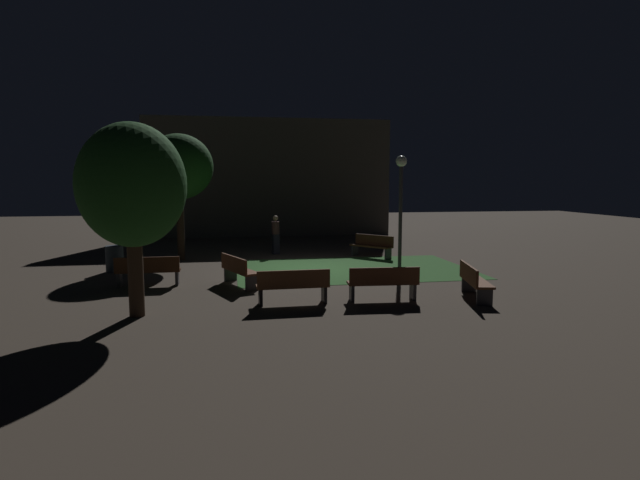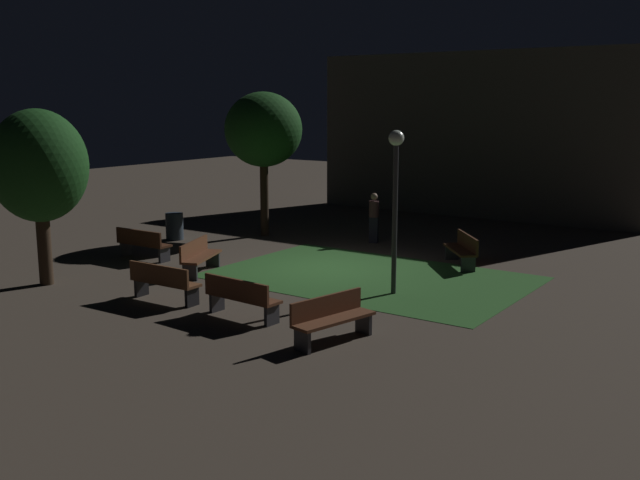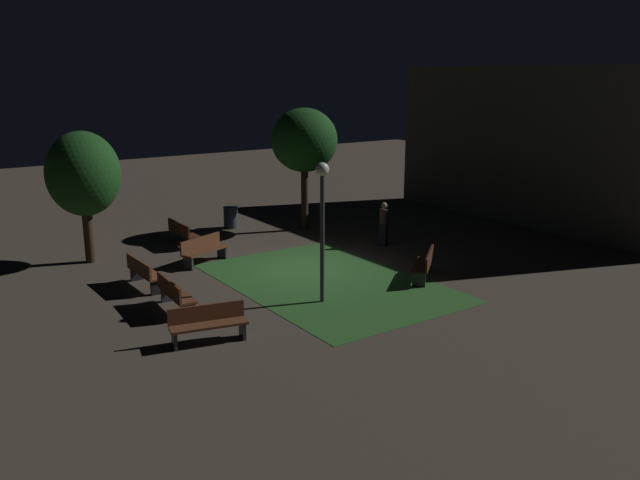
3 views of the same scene
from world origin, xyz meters
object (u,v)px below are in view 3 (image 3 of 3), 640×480
at_px(bench_front_right, 174,293).
at_px(tree_right_canopy, 83,175).
at_px(bench_lawn_edge, 204,249).
at_px(pedestrian, 384,223).
at_px(lamp_post_plaza_east, 322,206).
at_px(bench_corner, 425,264).
at_px(tree_tall_center, 304,141).
at_px(trash_bin, 231,217).
at_px(bench_path_side, 182,232).
at_px(bench_by_lamp, 208,323).
at_px(bench_near_trees, 144,272).

bearing_deg(bench_front_right, tree_right_canopy, -174.91).
distance_m(bench_lawn_edge, pedestrian, 6.53).
bearing_deg(bench_lawn_edge, lamp_post_plaza_east, 11.83).
height_order(bench_corner, tree_right_canopy, tree_right_canopy).
distance_m(tree_tall_center, trash_bin, 4.33).
xyz_separation_m(bench_path_side, bench_corner, (7.93, 4.49, 0.00)).
height_order(bench_corner, pedestrian, pedestrian).
xyz_separation_m(bench_by_lamp, bench_path_side, (-8.58, 3.00, 0.00)).
distance_m(bench_corner, tree_tall_center, 8.08).
relative_size(bench_front_right, lamp_post_plaza_east, 0.47).
distance_m(bench_path_side, pedestrian, 7.31).
xyz_separation_m(bench_front_right, tree_tall_center, (-5.72, 7.85, 3.06)).
distance_m(bench_near_trees, tree_right_canopy, 4.39).
relative_size(bench_by_lamp, bench_corner, 1.11).
height_order(tree_right_canopy, trash_bin, tree_right_canopy).
height_order(bench_lawn_edge, pedestrian, pedestrian).
xyz_separation_m(bench_path_side, tree_tall_center, (0.47, 5.01, 3.06)).
height_order(bench_near_trees, tree_right_canopy, tree_right_canopy).
bearing_deg(bench_near_trees, bench_corner, 61.09).
relative_size(bench_by_lamp, tree_right_canopy, 0.43).
xyz_separation_m(bench_near_trees, bench_by_lamp, (4.70, -0.15, 0.00)).
distance_m(bench_corner, bench_lawn_edge, 7.21).
distance_m(bench_path_side, trash_bin, 3.10).
bearing_deg(trash_bin, bench_corner, 10.65).
bearing_deg(bench_path_side, bench_lawn_edge, -7.55).
bearing_deg(pedestrian, bench_near_trees, -92.03).
bearing_deg(tree_right_canopy, bench_front_right, 5.09).
bearing_deg(tree_tall_center, bench_by_lamp, -44.62).
distance_m(bench_corner, trash_bin, 9.59).
xyz_separation_m(bench_by_lamp, tree_right_canopy, (-8.31, -0.38, 2.44)).
bearing_deg(bench_by_lamp, bench_front_right, 176.36).
bearing_deg(lamp_post_plaza_east, trash_bin, 168.16).
height_order(bench_near_trees, tree_tall_center, tree_tall_center).
height_order(bench_lawn_edge, tree_right_canopy, tree_right_canopy).
xyz_separation_m(trash_bin, pedestrian, (5.68, 3.26, 0.41)).
relative_size(bench_front_right, bench_lawn_edge, 0.99).
xyz_separation_m(bench_front_right, lamp_post_plaza_east, (1.64, 3.60, 2.19)).
xyz_separation_m(bench_lawn_edge, pedestrian, (1.62, 6.32, 0.37)).
distance_m(tree_tall_center, lamp_post_plaza_east, 8.54).
height_order(bench_path_side, pedestrian, pedestrian).
relative_size(bench_front_right, bench_path_side, 1.01).
xyz_separation_m(bench_near_trees, tree_tall_center, (-3.41, 7.85, 3.06)).
distance_m(bench_corner, pedestrian, 4.04).
bearing_deg(bench_corner, tree_right_canopy, -134.27).
relative_size(bench_near_trees, bench_by_lamp, 0.97).
xyz_separation_m(bench_front_right, bench_by_lamp, (2.39, -0.15, 0.00)).
xyz_separation_m(bench_corner, bench_lawn_edge, (-5.36, -4.83, 0.00)).
bearing_deg(pedestrian, tree_tall_center, -165.42).
relative_size(trash_bin, pedestrian, 0.55).
bearing_deg(lamp_post_plaza_east, bench_front_right, -114.42).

